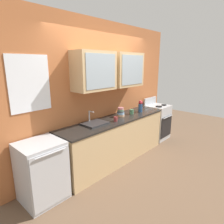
{
  "coord_description": "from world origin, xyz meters",
  "views": [
    {
      "loc": [
        -2.73,
        -2.39,
        1.94
      ],
      "look_at": [
        -0.11,
        0.0,
        1.04
      ],
      "focal_mm": 30.94,
      "sensor_mm": 36.0,
      "label": 1
    }
  ],
  "objects_px": {
    "sink_faucet": "(95,123)",
    "bowl_stack": "(121,112)",
    "vase": "(140,106)",
    "dishwasher": "(42,172)",
    "cup_near_sink": "(116,119)",
    "cup_near_bowls": "(132,112)",
    "stove_range": "(157,122)"
  },
  "relations": [
    {
      "from": "bowl_stack",
      "to": "dishwasher",
      "type": "relative_size",
      "value": 0.21
    },
    {
      "from": "stove_range",
      "to": "sink_faucet",
      "type": "distance_m",
      "value": 2.21
    },
    {
      "from": "bowl_stack",
      "to": "vase",
      "type": "distance_m",
      "value": 0.59
    },
    {
      "from": "sink_faucet",
      "to": "vase",
      "type": "xyz_separation_m",
      "value": [
        1.29,
        -0.09,
        0.11
      ]
    },
    {
      "from": "stove_range",
      "to": "vase",
      "type": "relative_size",
      "value": 4.08
    },
    {
      "from": "bowl_stack",
      "to": "cup_near_sink",
      "type": "height_order",
      "value": "bowl_stack"
    },
    {
      "from": "bowl_stack",
      "to": "dishwasher",
      "type": "bearing_deg",
      "value": -178.63
    },
    {
      "from": "sink_faucet",
      "to": "bowl_stack",
      "type": "relative_size",
      "value": 2.29
    },
    {
      "from": "stove_range",
      "to": "vase",
      "type": "xyz_separation_m",
      "value": [
        -0.87,
        -0.04,
        0.56
      ]
    },
    {
      "from": "stove_range",
      "to": "dishwasher",
      "type": "bearing_deg",
      "value": -179.93
    },
    {
      "from": "vase",
      "to": "dishwasher",
      "type": "height_order",
      "value": "vase"
    },
    {
      "from": "sink_faucet",
      "to": "vase",
      "type": "height_order",
      "value": "vase"
    },
    {
      "from": "vase",
      "to": "cup_near_bowls",
      "type": "distance_m",
      "value": 0.29
    },
    {
      "from": "bowl_stack",
      "to": "sink_faucet",
      "type": "bearing_deg",
      "value": 179.01
    },
    {
      "from": "vase",
      "to": "dishwasher",
      "type": "distance_m",
      "value": 2.44
    },
    {
      "from": "sink_faucet",
      "to": "dishwasher",
      "type": "relative_size",
      "value": 0.49
    },
    {
      "from": "cup_near_bowls",
      "to": "cup_near_sink",
      "type": "bearing_deg",
      "value": -170.63
    },
    {
      "from": "vase",
      "to": "cup_near_sink",
      "type": "xyz_separation_m",
      "value": [
        -0.91,
        -0.07,
        -0.08
      ]
    },
    {
      "from": "cup_near_bowls",
      "to": "vase",
      "type": "bearing_deg",
      "value": -6.73
    },
    {
      "from": "vase",
      "to": "cup_near_bowls",
      "type": "relative_size",
      "value": 2.06
    },
    {
      "from": "cup_near_sink",
      "to": "dishwasher",
      "type": "distance_m",
      "value": 1.54
    },
    {
      "from": "sink_faucet",
      "to": "bowl_stack",
      "type": "height_order",
      "value": "sink_faucet"
    },
    {
      "from": "stove_range",
      "to": "sink_faucet",
      "type": "bearing_deg",
      "value": 178.65
    },
    {
      "from": "stove_range",
      "to": "cup_near_bowls",
      "type": "bearing_deg",
      "value": -179.52
    },
    {
      "from": "vase",
      "to": "bowl_stack",
      "type": "bearing_deg",
      "value": 172.12
    },
    {
      "from": "sink_faucet",
      "to": "cup_near_bowls",
      "type": "distance_m",
      "value": 1.02
    },
    {
      "from": "stove_range",
      "to": "bowl_stack",
      "type": "relative_size",
      "value": 5.67
    },
    {
      "from": "stove_range",
      "to": "bowl_stack",
      "type": "distance_m",
      "value": 1.54
    },
    {
      "from": "sink_faucet",
      "to": "cup_near_bowls",
      "type": "height_order",
      "value": "sink_faucet"
    },
    {
      "from": "vase",
      "to": "sink_faucet",
      "type": "bearing_deg",
      "value": 175.88
    },
    {
      "from": "vase",
      "to": "cup_near_bowls",
      "type": "height_order",
      "value": "vase"
    },
    {
      "from": "vase",
      "to": "dishwasher",
      "type": "xyz_separation_m",
      "value": [
        -2.37,
        0.04,
        -0.57
      ]
    }
  ]
}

